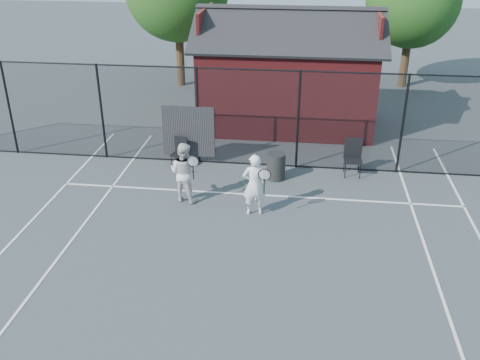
# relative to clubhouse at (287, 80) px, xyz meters

# --- Properties ---
(ground) EXTENTS (80.00, 80.00, 0.00)m
(ground) POSITION_rel_clubhouse_xyz_m (-0.50, -9.00, -1.61)
(ground) COLOR #3F4448
(ground) RESTS_ON ground
(court_lines) EXTENTS (11.02, 18.00, 0.01)m
(court_lines) POSITION_rel_clubhouse_xyz_m (-0.50, -10.32, -1.60)
(court_lines) COLOR white
(court_lines) RESTS_ON ground
(fence) EXTENTS (22.04, 3.00, 3.00)m
(fence) POSITION_rel_clubhouse_xyz_m (-0.80, -4.00, -0.16)
(fence) COLOR black
(fence) RESTS_ON ground
(clubhouse) EXTENTS (6.50, 4.36, 4.19)m
(clubhouse) POSITION_rel_clubhouse_xyz_m (0.00, 0.00, 0.00)
(clubhouse) COLOR maroon
(clubhouse) RESTS_ON ground
(tree_right) EXTENTS (3.97, 3.97, 5.70)m
(tree_right) POSITION_rel_clubhouse_xyz_m (5.00, 5.50, 2.10)
(tree_right) COLOR #382916
(tree_right) RESTS_ON ground
(player_front) EXTENTS (0.76, 0.59, 1.64)m
(player_front) POSITION_rel_clubhouse_xyz_m (-0.48, -7.03, -0.78)
(player_front) COLOR white
(player_front) RESTS_ON ground
(player_back) EXTENTS (0.96, 0.82, 1.64)m
(player_back) POSITION_rel_clubhouse_xyz_m (-2.40, -6.51, -0.79)
(player_back) COLOR silver
(player_back) RESTS_ON ground
(chair_left) EXTENTS (0.52, 0.53, 0.88)m
(chair_left) POSITION_rel_clubhouse_xyz_m (-3.04, -4.40, -1.17)
(chair_left) COLOR black
(chair_left) RESTS_ON ground
(chair_right) EXTENTS (0.53, 0.55, 1.08)m
(chair_right) POSITION_rel_clubhouse_xyz_m (2.15, -4.40, -1.07)
(chair_right) COLOR black
(chair_right) RESTS_ON ground
(waste_bin) EXTENTS (0.65, 0.65, 0.79)m
(waste_bin) POSITION_rel_clubhouse_xyz_m (-0.06, -4.90, -1.21)
(waste_bin) COLOR #252525
(waste_bin) RESTS_ON ground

